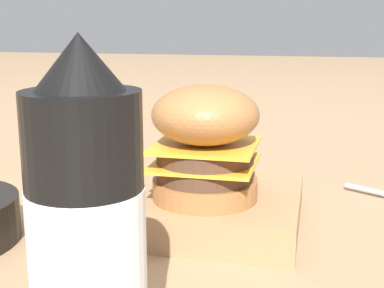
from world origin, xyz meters
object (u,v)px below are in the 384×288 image
at_px(serving_board, 192,205).
at_px(ketchup_bottle, 87,235).
at_px(burger, 205,142).
at_px(fries_basket, 80,141).

height_order(serving_board, ketchup_bottle, ketchup_bottle).
bearing_deg(ketchup_bottle, burger, 85.87).
bearing_deg(fries_basket, ketchup_bottle, -64.52).
xyz_separation_m(burger, ketchup_bottle, (-0.02, -0.25, -0.00)).
relative_size(burger, ketchup_bottle, 0.56).
bearing_deg(fries_basket, serving_board, -36.36).
distance_m(serving_board, fries_basket, 0.25).
xyz_separation_m(serving_board, burger, (0.02, -0.03, 0.08)).
distance_m(serving_board, ketchup_bottle, 0.29).
bearing_deg(ketchup_bottle, fries_basket, 115.48).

